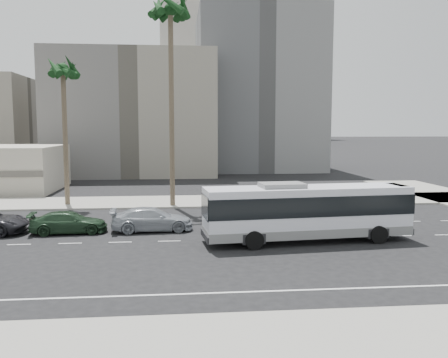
{
  "coord_description": "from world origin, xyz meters",
  "views": [
    {
      "loc": [
        -5.36,
        -28.83,
        6.99
      ],
      "look_at": [
        -2.21,
        4.0,
        3.42
      ],
      "focal_mm": 37.83,
      "sensor_mm": 36.0,
      "label": 1
    }
  ],
  "objects": [
    {
      "name": "civic_tower",
      "position": [
        -2.0,
        250.0,
        38.83
      ],
      "size": [
        42.0,
        42.0,
        129.0
      ],
      "color": "beige",
      "rests_on": "ground"
    },
    {
      "name": "city_bus",
      "position": [
        2.51,
        -0.76,
        1.93
      ],
      "size": [
        12.99,
        4.04,
        3.67
      ],
      "rotation": [
        0.0,
        0.0,
        0.09
      ],
      "color": "silver",
      "rests_on": "ground"
    },
    {
      "name": "palm_near",
      "position": [
        -5.95,
        12.97,
        16.69
      ],
      "size": [
        5.48,
        5.48,
        18.42
      ],
      "rotation": [
        0.0,
        0.0,
        0.26
      ],
      "color": "brown",
      "rests_on": "ground"
    },
    {
      "name": "ground",
      "position": [
        0.0,
        0.0,
        0.0
      ],
      "size": [
        700.0,
        700.0,
        0.0
      ],
      "primitive_type": "plane",
      "color": "black",
      "rests_on": "ground"
    },
    {
      "name": "midrise_beige_west",
      "position": [
        -12.0,
        45.0,
        9.0
      ],
      "size": [
        24.0,
        18.0,
        18.0
      ],
      "primitive_type": "cube",
      "color": "slate",
      "rests_on": "ground"
    },
    {
      "name": "midrise_gray_center",
      "position": [
        8.0,
        52.0,
        13.0
      ],
      "size": [
        20.0,
        20.0,
        26.0
      ],
      "primitive_type": "cube",
      "color": "#5C5D5F",
      "rests_on": "ground"
    },
    {
      "name": "sidewalk_north",
      "position": [
        0.0,
        15.5,
        0.07
      ],
      "size": [
        120.0,
        7.0,
        0.15
      ],
      "primitive_type": "cube",
      "color": "gray",
      "rests_on": "ground"
    },
    {
      "name": "sidewalk_south",
      "position": [
        0.0,
        -15.5,
        0.07
      ],
      "size": [
        120.0,
        7.0,
        0.15
      ],
      "primitive_type": "cube",
      "color": "gray",
      "rests_on": "ground"
    },
    {
      "name": "car_b",
      "position": [
        -12.72,
        2.98,
        0.73
      ],
      "size": [
        2.41,
        5.15,
        1.45
      ],
      "primitive_type": "imported",
      "rotation": [
        0.0,
        0.0,
        1.65
      ],
      "color": "#203A24",
      "rests_on": "ground"
    },
    {
      "name": "highrise_right",
      "position": [
        45.0,
        230.0,
        35.0
      ],
      "size": [
        26.0,
        26.0,
        70.0
      ],
      "primitive_type": "cube",
      "color": "slate",
      "rests_on": "ground"
    },
    {
      "name": "car_a",
      "position": [
        -7.22,
        3.16,
        0.8
      ],
      "size": [
        2.64,
        5.67,
        1.6
      ],
      "primitive_type": "imported",
      "rotation": [
        0.0,
        0.0,
        1.64
      ],
      "color": "#999FA7",
      "rests_on": "ground"
    },
    {
      "name": "palm_mid",
      "position": [
        -15.42,
        14.44,
        11.86
      ],
      "size": [
        4.26,
        4.26,
        13.18
      ],
      "rotation": [
        0.0,
        0.0,
        -0.29
      ],
      "color": "brown",
      "rests_on": "ground"
    },
    {
      "name": "highrise_far",
      "position": [
        70.0,
        260.0,
        30.0
      ],
      "size": [
        22.0,
        22.0,
        60.0
      ],
      "primitive_type": "cube",
      "color": "slate",
      "rests_on": "ground"
    }
  ]
}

